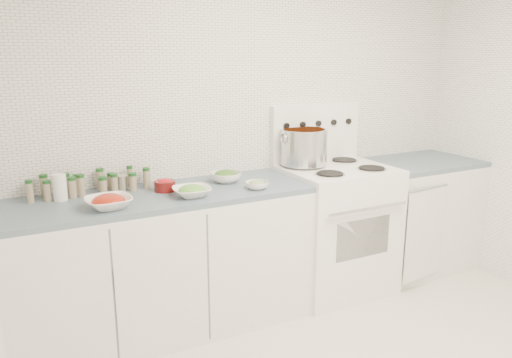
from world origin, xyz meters
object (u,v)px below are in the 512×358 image
stock_pot (304,145)px  bowl_tomato (109,202)px  stove (334,224)px  bowl_snowpea (192,191)px

stock_pot → bowl_tomato: bearing=-168.6°
bowl_tomato → stove: bearing=5.1°
stock_pot → bowl_tomato: size_ratio=1.34×
bowl_snowpea → stock_pot: bearing=16.2°
bowl_tomato → bowl_snowpea: bowl_tomato is taller
bowl_tomato → bowl_snowpea: 0.49m
bowl_tomato → stock_pot: bearing=11.4°
stock_pot → bowl_snowpea: bearing=-163.8°
stock_pot → bowl_tomato: stock_pot is taller
stove → bowl_tomato: stove is taller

